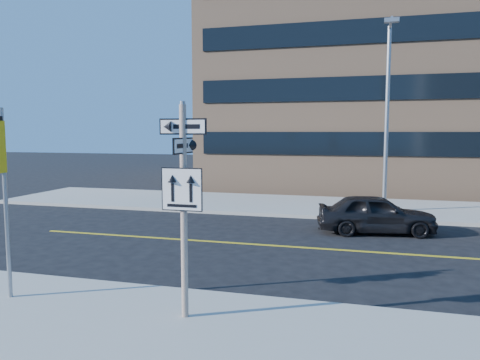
% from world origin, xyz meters
% --- Properties ---
extents(ground, '(120.00, 120.00, 0.00)m').
position_xyz_m(ground, '(0.00, 0.00, 0.00)').
color(ground, black).
rests_on(ground, ground).
extents(sign_pole, '(0.92, 0.92, 4.06)m').
position_xyz_m(sign_pole, '(0.00, -2.51, 2.44)').
color(sign_pole, silver).
rests_on(sign_pole, near_sidewalk).
extents(parked_car_a, '(2.35, 4.39, 1.42)m').
position_xyz_m(parked_car_a, '(3.60, 6.84, 0.71)').
color(parked_car_a, black).
rests_on(parked_car_a, ground).
extents(streetlight_a, '(0.55, 2.25, 8.00)m').
position_xyz_m(streetlight_a, '(4.00, 10.76, 4.76)').
color(streetlight_a, gray).
rests_on(streetlight_a, far_sidewalk).
extents(building_brick, '(18.00, 18.00, 18.00)m').
position_xyz_m(building_brick, '(2.00, 25.00, 9.00)').
color(building_brick, tan).
rests_on(building_brick, ground).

